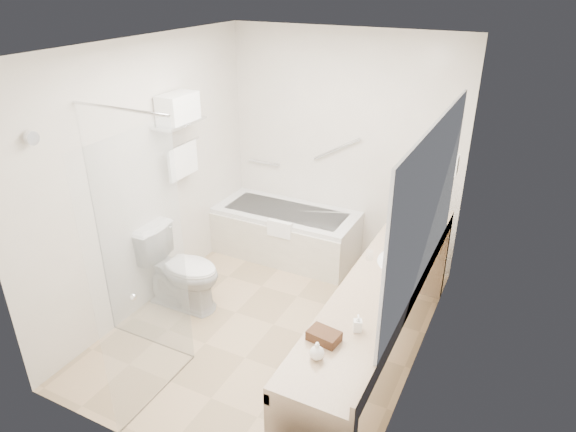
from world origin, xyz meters
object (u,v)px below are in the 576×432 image
at_px(amenity_basket, 324,336).
at_px(water_bottle_left, 407,207).
at_px(bathtub, 286,233).
at_px(toilet, 181,269).
at_px(vanity_counter, 379,306).

bearing_deg(amenity_basket, water_bottle_left, 90.44).
relative_size(amenity_basket, water_bottle_left, 0.95).
bearing_deg(bathtub, toilet, -108.57).
height_order(amenity_basket, water_bottle_left, water_bottle_left).
bearing_deg(water_bottle_left, toilet, -146.68).
bearing_deg(water_bottle_left, amenity_basket, -89.56).
height_order(toilet, water_bottle_left, water_bottle_left).
bearing_deg(bathtub, vanity_counter, -42.35).
relative_size(toilet, water_bottle_left, 3.86).
xyz_separation_m(toilet, water_bottle_left, (1.83, 1.20, 0.55)).
relative_size(toilet, amenity_basket, 4.05).
relative_size(bathtub, toilet, 1.97).
distance_m(bathtub, vanity_counter, 2.09).
bearing_deg(amenity_basket, bathtub, 122.38).
relative_size(vanity_counter, amenity_basket, 13.44).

